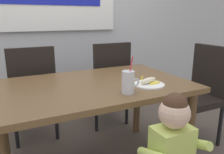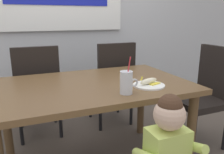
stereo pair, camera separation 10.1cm
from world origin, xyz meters
The scene contains 8 objects.
dining_table centered at (0.00, 0.00, 0.64)m, with size 1.46×0.92×0.73m.
dining_chair_left centered at (-0.36, 0.70, 0.54)m, with size 0.44×0.45×0.96m.
dining_chair_right centered at (0.45, 0.69, 0.54)m, with size 0.44×0.45×0.96m.
dining_chair_far centered at (1.11, -0.03, 0.54)m, with size 0.44×0.44×0.96m.
toddler_standing centered at (0.21, -0.68, 0.53)m, with size 0.33×0.24×0.84m.
milk_cup centered at (0.14, -0.31, 0.80)m, with size 0.13×0.08×0.25m.
snack_plate centered at (0.36, -0.22, 0.74)m, with size 0.23×0.23×0.01m, color white.
peeled_banana centered at (0.37, -0.21, 0.77)m, with size 0.18×0.12×0.07m.
Camera 2 is at (-0.48, -1.56, 1.22)m, focal length 36.01 mm.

